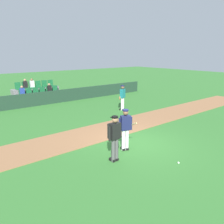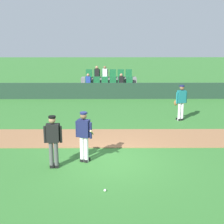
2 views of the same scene
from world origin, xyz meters
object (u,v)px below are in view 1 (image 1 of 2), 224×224
Objects in this scene: batter_navy_jersey at (125,128)px; baseball at (178,163)px; umpire_home_plate at (115,136)px; runner_teal_jersey at (122,97)px.

batter_navy_jersey is 23.78× the size of baseball.
batter_navy_jersey reaches higher than baseball.
umpire_home_plate is 23.78× the size of baseball.
umpire_home_plate is 1.00× the size of runner_teal_jersey.
runner_teal_jersey is 23.78× the size of baseball.
batter_navy_jersey is at bearing 108.98° from baseball.
umpire_home_plate is at bearing -153.98° from batter_navy_jersey.
runner_teal_jersey is 8.17m from baseball.
batter_navy_jersey is at bearing 26.02° from umpire_home_plate.
umpire_home_plate and runner_teal_jersey have the same top height.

